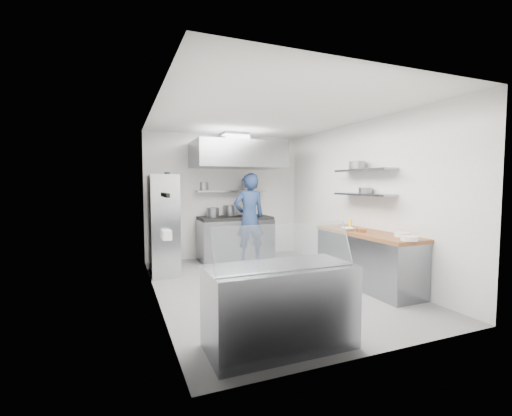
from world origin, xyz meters
name	(u,v)px	position (x,y,z in m)	size (l,w,h in m)	color
floor	(270,285)	(0.00, 0.00, 0.00)	(5.00, 5.00, 0.00)	slate
ceiling	(270,114)	(0.00, 0.00, 2.80)	(5.00, 5.00, 0.00)	silver
wall_back	(225,196)	(0.00, 2.50, 1.40)	(3.60, 0.02, 2.80)	white
wall_front	(377,213)	(0.00, -2.50, 1.40)	(3.60, 0.02, 2.80)	white
wall_left	(155,204)	(-1.80, 0.00, 1.40)	(5.00, 0.02, 2.80)	white
wall_right	(359,199)	(1.80, 0.00, 1.40)	(5.00, 0.02, 2.80)	white
gas_range	(235,239)	(0.10, 2.10, 0.45)	(1.60, 0.80, 0.90)	gray
cooktop	(235,218)	(0.10, 2.10, 0.93)	(1.57, 0.78, 0.06)	black
stock_pot_left	(213,212)	(-0.37, 2.21, 1.06)	(0.27, 0.27, 0.20)	slate
stock_pot_mid	(231,210)	(0.09, 2.38, 1.08)	(0.30, 0.30, 0.24)	slate
over_range_shelf	(231,191)	(0.10, 2.34, 1.52)	(1.60, 0.30, 0.04)	gray
shelf_pot_a	(203,186)	(-0.49, 2.58, 1.63)	(0.25, 0.25, 0.18)	slate
shelf_pot_b	(248,185)	(0.53, 2.39, 1.65)	(0.30, 0.30, 0.22)	slate
extractor_hood	(237,155)	(0.10, 1.93, 2.30)	(1.90, 1.15, 0.55)	gray
hood_duct	(234,139)	(0.10, 2.15, 2.68)	(0.55, 0.55, 0.24)	slate
red_firebox	(170,196)	(-1.25, 2.44, 1.42)	(0.22, 0.10, 0.26)	red
chef	(249,218)	(0.30, 1.74, 0.96)	(0.70, 0.46, 1.91)	navy
wire_rack	(163,225)	(-1.53, 1.44, 0.93)	(0.50, 0.90, 1.85)	silver
rack_bin_a	(167,235)	(-1.53, 0.89, 0.80)	(0.14, 0.18, 0.16)	white
rack_bin_b	(163,205)	(-1.53, 1.36, 1.30)	(0.13, 0.16, 0.15)	yellow
rack_jar	(167,177)	(-1.48, 1.14, 1.80)	(0.10, 0.10, 0.18)	black
knife_strip	(165,195)	(-1.78, -0.90, 1.55)	(0.04, 0.55, 0.05)	black
prep_counter_base	(366,260)	(1.48, -0.60, 0.42)	(0.62, 2.00, 0.84)	gray
prep_counter_top	(367,233)	(1.48, -0.60, 0.87)	(0.65, 2.04, 0.06)	brown
plate_stack_a	(409,238)	(1.43, -1.54, 0.93)	(0.24, 0.24, 0.06)	white
plate_stack_b	(402,235)	(1.60, -1.23, 0.93)	(0.23, 0.23, 0.06)	white
copper_pan	(361,230)	(1.36, -0.61, 0.93)	(0.17, 0.17, 0.06)	#C06C36
squeeze_bottle	(350,224)	(1.41, -0.26, 0.99)	(0.06, 0.06, 0.18)	yellow
mixing_bowl	(347,229)	(1.26, -0.37, 0.93)	(0.21, 0.21, 0.05)	white
wall_shelf_lower	(363,194)	(1.64, -0.30, 1.50)	(0.30, 1.30, 0.04)	gray
wall_shelf_upper	(364,170)	(1.64, -0.30, 1.92)	(0.30, 1.30, 0.04)	gray
shelf_pot_c	(365,190)	(1.66, -0.33, 1.57)	(0.22, 0.22, 0.10)	slate
shelf_pot_d	(357,165)	(1.61, -0.15, 2.01)	(0.28, 0.28, 0.14)	slate
display_case	(280,307)	(-0.79, -2.00, 0.42)	(1.50, 0.70, 0.85)	gray
display_glass	(286,246)	(-0.79, -2.12, 1.07)	(1.47, 0.02, 0.45)	silver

